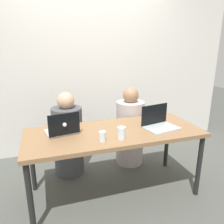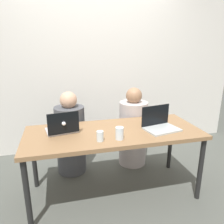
{
  "view_description": "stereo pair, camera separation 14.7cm",
  "coord_description": "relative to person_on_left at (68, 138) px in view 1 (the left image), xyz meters",
  "views": [
    {
      "loc": [
        -0.66,
        -1.97,
        1.56
      ],
      "look_at": [
        0.0,
        0.07,
        0.91
      ],
      "focal_mm": 35.0,
      "sensor_mm": 36.0,
      "label": 1
    },
    {
      "loc": [
        -0.52,
        -2.01,
        1.56
      ],
      "look_at": [
        0.0,
        0.07,
        0.91
      ],
      "focal_mm": 35.0,
      "sensor_mm": 36.0,
      "label": 2
    }
  ],
  "objects": [
    {
      "name": "desk",
      "position": [
        0.41,
        -0.56,
        0.2
      ],
      "size": [
        1.78,
        0.73,
        0.73
      ],
      "color": "olive",
      "rests_on": "ground"
    },
    {
      "name": "water_glass_left",
      "position": [
        0.23,
        -0.77,
        0.31
      ],
      "size": [
        0.06,
        0.06,
        0.1
      ],
      "color": "silver",
      "rests_on": "desk"
    },
    {
      "name": "person_on_left",
      "position": [
        0.0,
        0.0,
        0.0
      ],
      "size": [
        0.45,
        0.45,
        1.05
      ],
      "rotation": [
        0.0,
        0.0,
        2.85
      ],
      "color": "#46484E",
      "rests_on": "ground"
    },
    {
      "name": "person_on_right",
      "position": [
        0.82,
        0.0,
        0.0
      ],
      "size": [
        0.39,
        0.39,
        1.06
      ],
      "rotation": [
        0.0,
        0.0,
        3.08
      ],
      "color": "#B6ABAB",
      "rests_on": "ground"
    },
    {
      "name": "laptop_back_left",
      "position": [
        -0.1,
        -0.48,
        0.32
      ],
      "size": [
        0.34,
        0.29,
        0.23
      ],
      "rotation": [
        0.0,
        0.0,
        3.32
      ],
      "color": "#B2B0B5",
      "rests_on": "desk"
    },
    {
      "name": "water_glass_center",
      "position": [
        0.41,
        -0.78,
        0.32
      ],
      "size": [
        0.08,
        0.08,
        0.12
      ],
      "color": "silver",
      "rests_on": "desk"
    },
    {
      "name": "back_wall",
      "position": [
        0.41,
        0.69,
        0.72
      ],
      "size": [
        4.63,
        0.1,
        2.37
      ],
      "primitive_type": "cube",
      "color": "silver",
      "rests_on": "ground"
    },
    {
      "name": "laptop_front_right",
      "position": [
        0.89,
        -0.62,
        0.32
      ],
      "size": [
        0.38,
        0.31,
        0.23
      ],
      "rotation": [
        0.0,
        0.0,
        0.2
      ],
      "color": "#AFB7B7",
      "rests_on": "desk"
    },
    {
      "name": "ground_plane",
      "position": [
        0.41,
        -0.56,
        -0.46
      ],
      "size": [
        12.0,
        12.0,
        0.0
      ],
      "primitive_type": "plane",
      "color": "#4B4E48"
    }
  ]
}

